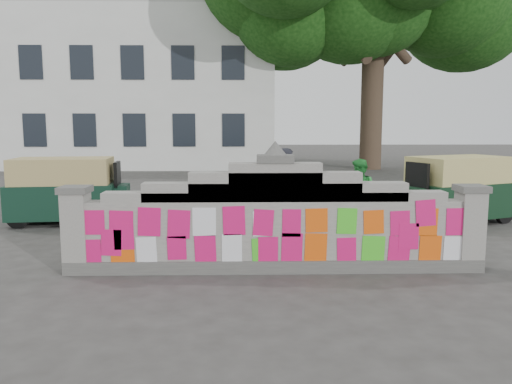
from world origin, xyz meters
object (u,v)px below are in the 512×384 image
at_px(cyclist_rider, 287,201).
at_px(rickshaw_left, 67,189).
at_px(rickshaw_right, 456,189).
at_px(pedestrian, 360,193).
at_px(cyclist_bike, 287,217).

distance_m(cyclist_rider, rickshaw_left, 5.25).
relative_size(rickshaw_left, rickshaw_right, 0.98).
bearing_deg(pedestrian, cyclist_rider, -81.80).
height_order(cyclist_bike, cyclist_rider, cyclist_rider).
bearing_deg(cyclist_bike, pedestrian, -55.50).
height_order(rickshaw_left, rickshaw_right, rickshaw_right).
distance_m(cyclist_bike, cyclist_rider, 0.32).
distance_m(cyclist_bike, rickshaw_left, 5.26).
height_order(cyclist_bike, pedestrian, pedestrian).
height_order(cyclist_bike, rickshaw_left, rickshaw_left).
distance_m(pedestrian, rickshaw_right, 2.41).
bearing_deg(cyclist_rider, rickshaw_left, 69.67).
xyz_separation_m(cyclist_bike, pedestrian, (1.68, 1.15, 0.30)).
xyz_separation_m(rickshaw_left, rickshaw_right, (8.96, -0.18, 0.01)).
xyz_separation_m(pedestrian, rickshaw_left, (-6.61, 0.69, 0.02)).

